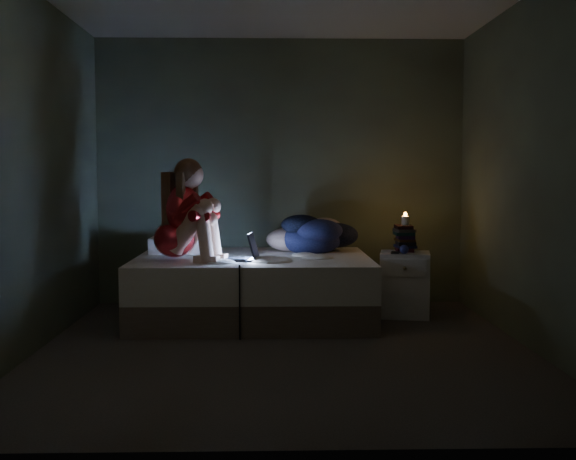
{
  "coord_description": "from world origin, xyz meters",
  "views": [
    {
      "loc": [
        -0.11,
        -5.08,
        1.28
      ],
      "look_at": [
        0.05,
        1.0,
        0.8
      ],
      "focal_mm": 44.09,
      "sensor_mm": 36.0,
      "label": 1
    }
  ],
  "objects_px": {
    "bed": "(253,288)",
    "woman": "(174,209)",
    "candle": "(405,222)",
    "phone": "(397,253)",
    "laptop": "(236,246)",
    "nightstand": "(405,284)"
  },
  "relations": [
    {
      "from": "woman",
      "to": "phone",
      "type": "height_order",
      "value": "woman"
    },
    {
      "from": "bed",
      "to": "phone",
      "type": "bearing_deg",
      "value": 0.58
    },
    {
      "from": "laptop",
      "to": "nightstand",
      "type": "xyz_separation_m",
      "value": [
        1.5,
        0.4,
        -0.39
      ]
    },
    {
      "from": "woman",
      "to": "laptop",
      "type": "distance_m",
      "value": 0.6
    },
    {
      "from": "bed",
      "to": "phone",
      "type": "distance_m",
      "value": 1.32
    },
    {
      "from": "nightstand",
      "to": "laptop",
      "type": "bearing_deg",
      "value": -154.08
    },
    {
      "from": "laptop",
      "to": "bed",
      "type": "bearing_deg",
      "value": 73.29
    },
    {
      "from": "bed",
      "to": "nightstand",
      "type": "relative_size",
      "value": 3.5
    },
    {
      "from": "bed",
      "to": "laptop",
      "type": "height_order",
      "value": "laptop"
    },
    {
      "from": "bed",
      "to": "laptop",
      "type": "relative_size",
      "value": 5.84
    },
    {
      "from": "nightstand",
      "to": "phone",
      "type": "relative_size",
      "value": 4.15
    },
    {
      "from": "bed",
      "to": "candle",
      "type": "distance_m",
      "value": 1.5
    },
    {
      "from": "nightstand",
      "to": "phone",
      "type": "height_order",
      "value": "phone"
    },
    {
      "from": "bed",
      "to": "woman",
      "type": "xyz_separation_m",
      "value": [
        -0.65,
        -0.29,
        0.71
      ]
    },
    {
      "from": "candle",
      "to": "phone",
      "type": "relative_size",
      "value": 0.57
    },
    {
      "from": "laptop",
      "to": "candle",
      "type": "height_order",
      "value": "candle"
    },
    {
      "from": "bed",
      "to": "phone",
      "type": "xyz_separation_m",
      "value": [
        1.28,
        0.01,
        0.31
      ]
    },
    {
      "from": "woman",
      "to": "laptop",
      "type": "xyz_separation_m",
      "value": [
        0.51,
        -0.02,
        -0.31
      ]
    },
    {
      "from": "nightstand",
      "to": "phone",
      "type": "xyz_separation_m",
      "value": [
        -0.09,
        -0.09,
        0.3
      ]
    },
    {
      "from": "laptop",
      "to": "nightstand",
      "type": "distance_m",
      "value": 1.6
    },
    {
      "from": "woman",
      "to": "phone",
      "type": "xyz_separation_m",
      "value": [
        1.93,
        0.3,
        -0.4
      ]
    },
    {
      "from": "bed",
      "to": "laptop",
      "type": "xyz_separation_m",
      "value": [
        -0.14,
        -0.3,
        0.4
      ]
    }
  ]
}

